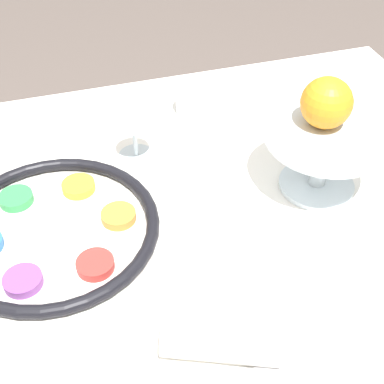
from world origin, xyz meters
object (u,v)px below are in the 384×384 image
(wine_glass, at_px, (133,114))
(orange_fruit, at_px, (327,103))
(fruit_stand, at_px, (326,139))
(cup_far, at_px, (194,99))
(napkin_roll, at_px, (221,342))
(seder_plate, at_px, (53,230))

(wine_glass, distance_m, orange_fruit, 0.32)
(wine_glass, relative_size, fruit_stand, 0.65)
(wine_glass, xyz_separation_m, cup_far, (0.14, 0.10, -0.06))
(wine_glass, relative_size, napkin_roll, 0.81)
(fruit_stand, xyz_separation_m, orange_fruit, (-0.01, 0.00, 0.07))
(napkin_roll, bearing_deg, cup_far, 76.62)
(wine_glass, bearing_deg, fruit_stand, -31.41)
(seder_plate, height_order, wine_glass, wine_glass)
(seder_plate, bearing_deg, fruit_stand, -1.12)
(napkin_roll, bearing_deg, seder_plate, 124.49)
(fruit_stand, distance_m, napkin_roll, 0.37)
(wine_glass, height_order, cup_far, wine_glass)
(wine_glass, relative_size, orange_fruit, 1.60)
(napkin_roll, xyz_separation_m, cup_far, (0.12, 0.52, 0.01))
(wine_glass, xyz_separation_m, orange_fruit, (0.26, -0.17, 0.08))
(seder_plate, bearing_deg, cup_far, 40.84)
(fruit_stand, xyz_separation_m, napkin_roll, (-0.26, -0.25, -0.07))
(napkin_roll, relative_size, cup_far, 2.12)
(fruit_stand, bearing_deg, orange_fruit, 175.36)
(fruit_stand, distance_m, orange_fruit, 0.07)
(seder_plate, relative_size, fruit_stand, 1.68)
(wine_glass, height_order, orange_fruit, orange_fruit)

